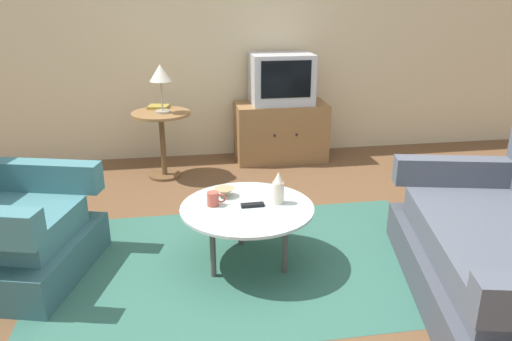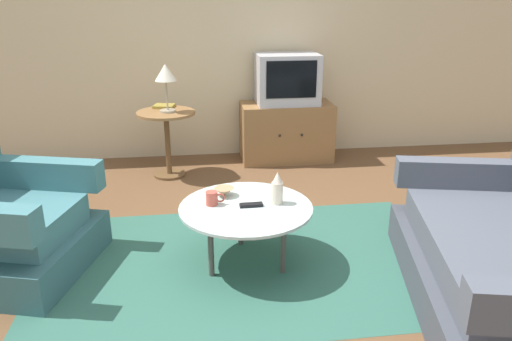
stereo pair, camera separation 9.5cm
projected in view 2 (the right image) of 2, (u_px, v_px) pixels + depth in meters
ground_plane at (252, 276)px, 3.10m from camera, size 16.00×16.00×0.00m
back_wall at (220, 26)px, 5.02m from camera, size 9.00×0.12×2.70m
area_rug at (246, 262)px, 3.25m from camera, size 2.64×1.65×0.00m
armchair at (2, 227)px, 3.08m from camera, size 1.10×1.11×0.86m
couch at (512, 261)px, 2.71m from camera, size 1.25×1.83×0.90m
coffee_table at (246, 211)px, 3.12m from camera, size 0.85×0.85×0.41m
side_table at (167, 130)px, 4.63m from camera, size 0.54×0.54×0.63m
tv_stand at (286, 132)px, 5.15m from camera, size 0.93×0.49×0.60m
television at (287, 79)px, 4.97m from camera, size 0.62×0.44×0.50m
table_lamp at (166, 75)px, 4.44m from camera, size 0.20×0.20×0.44m
vase at (277, 189)px, 3.12m from camera, size 0.07×0.07×0.21m
mug at (212, 198)px, 3.12m from camera, size 0.12×0.08×0.09m
bowl at (224, 192)px, 3.26m from camera, size 0.13×0.13×0.06m
tv_remote_dark at (251, 205)px, 3.10m from camera, size 0.15×0.05×0.02m
book at (164, 106)px, 4.73m from camera, size 0.22×0.20×0.03m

